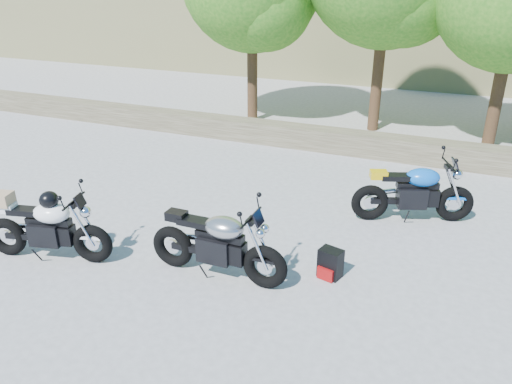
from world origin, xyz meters
TOP-DOWN VIEW (x-y plane):
  - ground at (0.00, 0.00)m, footprint 90.00×90.00m
  - stone_wall at (0.00, 5.50)m, footprint 22.00×0.55m
  - silver_bike at (0.18, -0.26)m, footprint 2.00×0.63m
  - white_bike at (-2.29, -0.78)m, footprint 1.90×0.71m
  - blue_bike at (2.40, 2.50)m, footprint 1.94×0.91m
  - backpack at (1.58, 0.31)m, footprint 0.35×0.32m

SIDE VIEW (x-z plane):
  - ground at x=0.00m, z-range 0.00..0.00m
  - backpack at x=1.58m, z-range -0.01..0.40m
  - stone_wall at x=0.00m, z-range 0.00..0.50m
  - silver_bike at x=0.18m, z-range -0.01..0.99m
  - blue_bike at x=2.40m, z-range -0.01..1.00m
  - white_bike at x=-2.29m, z-range -0.01..1.05m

